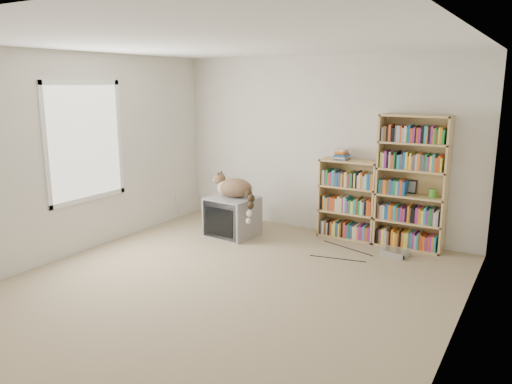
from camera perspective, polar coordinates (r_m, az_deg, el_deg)
The scene contains 16 objects.
floor at distance 5.38m, azimuth -3.56°, elevation -10.90°, with size 4.50×5.00×0.01m, color tan.
wall_back at distance 7.20m, azimuth 7.61°, elevation 5.29°, with size 4.50×0.02×2.50m, color silver.
wall_left at distance 6.55m, azimuth -20.26°, elevation 3.94°, with size 0.02×5.00×2.50m, color silver.
wall_right at distance 4.20m, azimuth 22.46°, elevation -0.59°, with size 0.02×5.00×2.50m, color silver.
ceiling at distance 4.96m, azimuth -3.96°, elevation 16.69°, with size 4.50×5.00×0.02m, color white.
window at distance 6.65m, azimuth -18.96°, elevation 5.45°, with size 0.02×1.22×1.52m, color white.
crt_tv at distance 7.06m, azimuth -2.68°, elevation -2.82°, with size 0.69×0.63×0.55m.
cat at distance 6.92m, azimuth -2.18°, elevation 0.10°, with size 0.78×0.53×0.59m.
bookcase_tall at distance 6.73m, azimuth 17.37°, elevation 0.69°, with size 0.87×0.30×1.74m.
bookcase_short at distance 7.03m, azimuth 10.55°, elevation -1.16°, with size 0.80×0.30×1.10m.
book_stack at distance 6.89m, azimuth 9.76°, elevation 4.25°, with size 0.18×0.23×0.15m, color #C9461A.
green_mug at distance 6.67m, azimuth 19.60°, elevation -0.12°, with size 0.10×0.10×0.11m, color #44972B.
framed_print at distance 6.82m, azimuth 17.35°, elevation 0.59°, with size 0.13×0.01×0.18m, color black.
dvd_player at distance 6.54m, azimuth 15.61°, elevation -6.72°, with size 0.32×0.23×0.07m, color #AFAFB4.
wall_outlet at distance 8.06m, azimuth -8.97°, elevation -0.71°, with size 0.01×0.08×0.13m, color silver.
floor_cables at distance 6.64m, azimuth 7.41°, elevation -6.35°, with size 1.20×0.70×0.01m, color black, non-canonical shape.
Camera 1 is at (2.80, -4.07, 2.13)m, focal length 35.00 mm.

